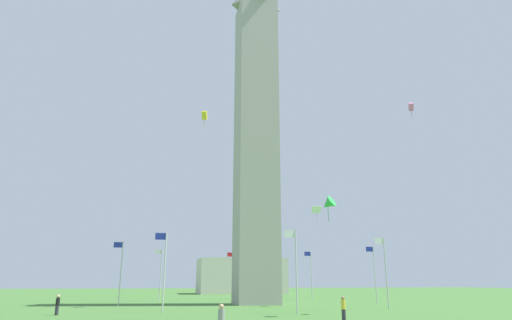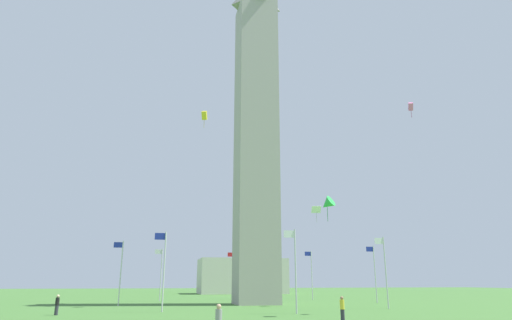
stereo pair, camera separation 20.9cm
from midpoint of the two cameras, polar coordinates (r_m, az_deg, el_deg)
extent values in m
plane|color=#3D6B2D|center=(55.91, -0.11, -18.48)|extent=(260.00, 260.00, 0.00)
cube|color=#A8A399|center=(58.73, -0.10, 2.39)|extent=(5.24, 5.24, 41.90)
cylinder|color=silver|center=(54.61, -17.50, -14.00)|extent=(0.14, 0.14, 7.35)
cube|color=#1E2D99|center=(54.80, -17.80, -10.59)|extent=(1.00, 0.03, 0.64)
cylinder|color=silver|center=(43.00, -12.10, -14.10)|extent=(0.14, 0.14, 7.35)
cube|color=#1E2D99|center=(43.18, -12.59, -9.78)|extent=(1.00, 0.03, 0.64)
cylinder|color=silver|center=(40.18, 5.17, -14.28)|extent=(0.14, 0.14, 7.35)
cube|color=white|center=(40.22, 4.30, -9.69)|extent=(1.00, 0.03, 0.64)
cylinder|color=silver|center=(49.15, 16.62, -13.96)|extent=(0.14, 0.14, 7.35)
cube|color=white|center=(49.05, 15.76, -10.23)|extent=(1.00, 0.03, 0.64)
cylinder|color=silver|center=(61.51, 15.29, -14.27)|extent=(0.14, 0.14, 7.35)
cube|color=#1E2D99|center=(61.39, 14.61, -11.29)|extent=(1.00, 0.03, 0.64)
cylinder|color=silver|center=(70.12, 7.23, -14.79)|extent=(0.14, 0.14, 7.35)
cube|color=#1E2D99|center=(70.05, 6.71, -12.16)|extent=(1.00, 0.03, 0.64)
cylinder|color=silver|center=(71.78, -3.07, -14.90)|extent=(0.14, 0.14, 7.35)
cube|color=red|center=(71.80, -3.48, -12.32)|extent=(1.00, 0.03, 0.64)
cylinder|color=silver|center=(65.96, -12.53, -14.50)|extent=(0.14, 0.14, 7.35)
cube|color=white|center=(66.08, -12.85, -11.68)|extent=(1.00, 0.03, 0.64)
cylinder|color=#2D2D38|center=(41.93, -24.88, -17.50)|extent=(0.29, 0.29, 0.80)
cylinder|color=black|center=(41.90, -24.77, -16.55)|extent=(0.32, 0.32, 0.61)
sphere|color=beige|center=(41.88, -24.70, -15.97)|extent=(0.24, 0.24, 0.24)
cylinder|color=#2D2D38|center=(33.50, 11.30, -19.40)|extent=(0.29, 0.29, 0.80)
cylinder|color=yellow|center=(33.45, 11.23, -18.16)|extent=(0.32, 0.32, 0.65)
sphere|color=#936B4C|center=(33.43, 11.18, -17.40)|extent=(0.24, 0.24, 0.24)
cylinder|color=gray|center=(21.93, -4.88, -19.85)|extent=(0.32, 0.32, 0.66)
sphere|color=tan|center=(21.90, -4.85, -18.67)|extent=(0.24, 0.24, 0.24)
cone|color=green|center=(38.40, 9.28, -5.75)|extent=(1.73, 1.75, 1.43)
cylinder|color=#208035|center=(38.27, 9.34, -7.02)|extent=(0.04, 0.04, 1.29)
cube|color=yellow|center=(54.80, -6.91, 5.85)|extent=(0.86, 1.15, 1.20)
cylinder|color=#A4921C|center=(54.47, -6.94, 4.94)|extent=(0.04, 0.04, 1.39)
cube|color=pink|center=(45.70, 19.61, 6.62)|extent=(0.70, 0.88, 0.84)
cylinder|color=#A44A79|center=(45.46, 19.69, 5.85)|extent=(0.04, 0.04, 0.99)
cube|color=white|center=(53.28, 7.83, -6.48)|extent=(1.31, 1.14, 0.72)
cylinder|color=#A7A7A7|center=(53.15, 7.87, -7.44)|extent=(0.04, 0.04, 1.35)
cube|color=beige|center=(103.93, -2.09, -15.03)|extent=(19.55, 12.01, 7.75)
camera|label=1|loc=(0.10, -90.10, 0.03)|focal=30.38mm
camera|label=2|loc=(0.10, 89.90, -0.03)|focal=30.38mm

